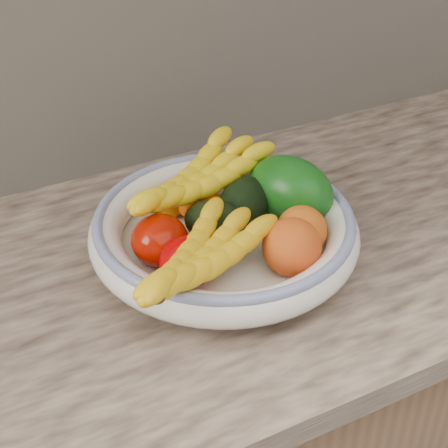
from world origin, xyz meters
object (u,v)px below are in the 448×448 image
fruit_bowl (224,231)px  banana_bunch_front (200,263)px  green_mango (290,189)px  banana_bunch_back (197,185)px

fruit_bowl → banana_bunch_front: (-0.08, -0.09, 0.03)m
fruit_bowl → banana_bunch_front: size_ratio=1.45×
green_mango → banana_bunch_front: 0.23m
banana_bunch_front → fruit_bowl: bearing=15.6°
green_mango → banana_bunch_back: green_mango is taller
fruit_bowl → banana_bunch_back: banana_bunch_back is taller
fruit_bowl → green_mango: green_mango is taller
fruit_bowl → green_mango: bearing=7.3°
fruit_bowl → green_mango: 0.12m
green_mango → banana_bunch_back: size_ratio=0.49×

